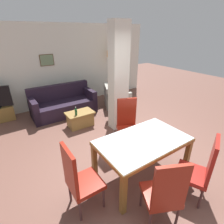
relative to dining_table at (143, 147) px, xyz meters
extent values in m
plane|color=brown|center=(0.00, 0.00, -0.61)|extent=(18.00, 18.00, 0.00)
cube|color=white|center=(0.00, 4.24, 0.74)|extent=(7.20, 0.06, 2.70)
cube|color=brown|center=(-0.35, 4.20, 0.99)|extent=(0.44, 0.02, 0.36)
cube|color=gray|center=(-0.35, 4.18, 0.99)|extent=(0.40, 0.01, 0.32)
cube|color=white|center=(0.72, 1.74, 0.74)|extent=(0.46, 0.30, 2.70)
cube|color=brown|center=(0.00, -0.44, 0.12)|extent=(1.57, 0.06, 0.06)
cube|color=brown|center=(0.00, 0.44, 0.12)|extent=(1.57, 0.06, 0.06)
cube|color=brown|center=(-0.76, 0.00, 0.12)|extent=(0.06, 0.82, 0.06)
cube|color=brown|center=(0.76, 0.00, 0.12)|extent=(0.06, 0.82, 0.06)
cube|color=silver|center=(0.00, 0.00, 0.15)|extent=(1.55, 0.92, 0.01)
cube|color=brown|center=(-0.74, -0.42, -0.26)|extent=(0.08, 0.08, 0.70)
cube|color=brown|center=(0.74, -0.42, -0.26)|extent=(0.08, 0.08, 0.70)
cube|color=brown|center=(-0.74, 0.42, -0.26)|extent=(0.08, 0.08, 0.70)
cube|color=brown|center=(0.74, 0.42, -0.26)|extent=(0.08, 0.08, 0.70)
cube|color=maroon|center=(0.35, -0.76, -0.19)|extent=(0.61, 0.61, 0.07)
cube|color=maroon|center=(0.44, -0.95, 0.18)|extent=(0.42, 0.23, 0.66)
cylinder|color=#4B2D2C|center=(0.10, -0.67, -0.42)|extent=(0.04, 0.04, 0.39)
cylinder|color=#4B2D2C|center=(0.45, -0.51, -0.42)|extent=(0.04, 0.04, 0.39)
cylinder|color=#4B2D2C|center=(0.26, -1.01, -0.42)|extent=(0.04, 0.04, 0.39)
cylinder|color=#4B2D2C|center=(0.61, -0.85, -0.42)|extent=(0.04, 0.04, 0.39)
cube|color=maroon|center=(-1.11, 0.00, -0.19)|extent=(0.46, 0.46, 0.07)
cube|color=maroon|center=(-1.32, 0.00, 0.18)|extent=(0.05, 0.44, 0.66)
cylinder|color=#4B2D2C|center=(-0.92, 0.19, -0.42)|extent=(0.04, 0.04, 0.39)
cylinder|color=#4B2D2C|center=(-0.92, -0.19, -0.42)|extent=(0.04, 0.04, 0.39)
cylinder|color=#4B2D2C|center=(-1.30, 0.19, -0.42)|extent=(0.04, 0.04, 0.39)
cylinder|color=#4B2D2C|center=(-1.30, -0.19, -0.42)|extent=(0.04, 0.04, 0.39)
cube|color=maroon|center=(0.35, 0.82, -0.19)|extent=(0.60, 0.60, 0.07)
cube|color=maroon|center=(0.43, 1.01, 0.18)|extent=(0.42, 0.22, 0.66)
cylinder|color=#4B2D2C|center=(0.45, 0.57, -0.42)|extent=(0.04, 0.04, 0.39)
cylinder|color=#4B2D2C|center=(0.10, 0.72, -0.42)|extent=(0.04, 0.04, 0.39)
cylinder|color=#4B2D2C|center=(0.60, 0.92, -0.42)|extent=(0.04, 0.04, 0.39)
cylinder|color=#4B2D2C|center=(0.25, 1.07, -0.42)|extent=(0.04, 0.04, 0.39)
cube|color=maroon|center=(-0.35, -0.75, -0.19)|extent=(0.61, 0.61, 0.07)
cube|color=maroon|center=(-0.44, -0.93, 0.18)|extent=(0.42, 0.23, 0.66)
cylinder|color=#4B2D2C|center=(-0.44, -0.49, -0.42)|extent=(0.04, 0.04, 0.39)
cylinder|color=#4B2D2C|center=(-0.10, -0.66, -0.42)|extent=(0.04, 0.04, 0.39)
cylinder|color=#4B2D2C|center=(-0.61, -0.84, -0.42)|extent=(0.04, 0.04, 0.39)
cylinder|color=#4B2D2C|center=(-0.26, -1.00, -0.42)|extent=(0.04, 0.04, 0.39)
cube|color=black|center=(-0.24, 3.35, -0.40)|extent=(1.96, 0.87, 0.42)
cube|color=black|center=(-0.24, 3.69, 0.05)|extent=(1.96, 0.18, 0.48)
cube|color=black|center=(0.66, 3.35, -0.27)|extent=(0.16, 0.87, 0.68)
cube|color=black|center=(-1.14, 3.35, -0.27)|extent=(0.16, 0.87, 0.68)
cube|color=#B2AFA0|center=(1.58, 2.98, -0.41)|extent=(1.17, 1.20, 0.40)
cube|color=#B2AFA0|center=(1.28, 3.12, -0.03)|extent=(0.57, 0.91, 0.36)
cube|color=#B2AFA0|center=(1.75, 3.33, -0.31)|extent=(0.83, 0.50, 0.60)
cube|color=#B2AFA0|center=(1.41, 2.62, -0.31)|extent=(0.83, 0.50, 0.60)
cube|color=olive|center=(-0.14, 2.34, -0.22)|extent=(0.75, 0.48, 0.04)
cube|color=olive|center=(-0.14, 2.34, -0.43)|extent=(0.67, 0.40, 0.37)
cylinder|color=#194C23|center=(-0.29, 2.24, -0.12)|extent=(0.06, 0.06, 0.16)
cylinder|color=#194C23|center=(-0.29, 2.24, -0.01)|extent=(0.03, 0.03, 0.06)
cylinder|color=#B7B7BC|center=(-0.29, 2.24, 0.03)|extent=(0.03, 0.03, 0.01)
cylinder|color=#B7B7BC|center=(1.91, 3.83, -0.60)|extent=(0.30, 0.30, 0.02)
cylinder|color=#B7B7BC|center=(1.91, 3.83, 0.18)|extent=(0.04, 0.04, 1.55)
cylinder|color=#F29E38|center=(1.91, 3.83, 1.07)|extent=(0.34, 0.34, 0.22)
cylinder|color=#374E72|center=(1.05, 2.26, -0.18)|extent=(0.13, 0.13, 0.86)
cylinder|color=#374E72|center=(1.04, 2.43, -0.18)|extent=(0.13, 0.13, 0.86)
cube|color=#192330|center=(1.04, 2.34, 0.59)|extent=(0.22, 0.38, 0.68)
sphere|color=tan|center=(1.04, 2.34, 1.05)|extent=(0.23, 0.23, 0.23)
camera|label=1|loc=(-1.84, -1.77, 1.85)|focal=28.00mm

